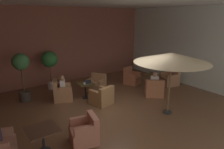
{
  "coord_description": "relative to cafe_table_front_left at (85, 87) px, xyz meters",
  "views": [
    {
      "loc": [
        -4.17,
        -5.43,
        3.45
      ],
      "look_at": [
        0.0,
        0.5,
        1.4
      ],
      "focal_mm": 32.31,
      "sensor_mm": 36.0,
      "label": 1
    }
  ],
  "objects": [
    {
      "name": "armchair_front_left_north",
      "position": [
        -0.95,
        0.37,
        -0.19
      ],
      "size": [
        1.0,
        1.01,
        0.92
      ],
      "color": "#B1784D",
      "rests_on": "ground_plane"
    },
    {
      "name": "ground_plane",
      "position": [
        0.3,
        -2.1,
        -0.53
      ],
      "size": [
        10.07,
        10.05,
        0.02
      ],
      "primitive_type": "cube",
      "color": "brown"
    },
    {
      "name": "patio_umbrella_tall_red",
      "position": [
        1.78,
        -3.1,
        1.58
      ],
      "size": [
        2.64,
        2.64,
        2.29
      ],
      "color": "#2D2D2D",
      "rests_on": "ground_plane"
    },
    {
      "name": "open_laptop",
      "position": [
        0.03,
        -0.11,
        0.2
      ],
      "size": [
        0.34,
        0.27,
        0.2
      ],
      "color": "#9EA0A5",
      "rests_on": "cafe_table_front_left"
    },
    {
      "name": "armchair_front_left_south",
      "position": [
        0.87,
        0.52,
        -0.23
      ],
      "size": [
        1.01,
        1.04,
        0.8
      ],
      "color": "#A7754E",
      "rests_on": "ground_plane"
    },
    {
      "name": "potted_tree_left_corner",
      "position": [
        -2.3,
        1.19,
        0.85
      ],
      "size": [
        0.69,
        0.69,
        2.06
      ],
      "color": "#3C332B",
      "rests_on": "ground_plane"
    },
    {
      "name": "armchair_mid_center_south",
      "position": [
        4.47,
        -0.97,
        -0.22
      ],
      "size": [
        0.95,
        0.95,
        0.81
      ],
      "color": "#AE7552",
      "rests_on": "ground_plane"
    },
    {
      "name": "cafe_table_front_left",
      "position": [
        0.0,
        0.0,
        0.0
      ],
      "size": [
        0.71,
        0.71,
        0.67
      ],
      "color": "black",
      "rests_on": "ground_plane"
    },
    {
      "name": "iced_drink_cup",
      "position": [
        -0.11,
        -0.13,
        0.2
      ],
      "size": [
        0.08,
        0.08,
        0.11
      ],
      "primitive_type": "cylinder",
      "color": "white",
      "rests_on": "cafe_table_front_left"
    },
    {
      "name": "armchair_front_left_east",
      "position": [
        0.22,
        -0.99,
        -0.22
      ],
      "size": [
        0.9,
        0.94,
        0.79
      ],
      "color": "#A47546",
      "rests_on": "ground_plane"
    },
    {
      "name": "cafe_table_front_right",
      "position": [
        -2.69,
        -2.7,
        0.02
      ],
      "size": [
        0.79,
        0.79,
        0.67
      ],
      "color": "black",
      "rests_on": "ground_plane"
    },
    {
      "name": "wall_back_brick",
      "position": [
        0.3,
        2.88,
        1.48
      ],
      "size": [
        10.07,
        0.08,
        4.01
      ],
      "primitive_type": "cube",
      "color": "#925443",
      "rests_on": "ground_plane"
    },
    {
      "name": "cafe_table_mid_center",
      "position": [
        3.38,
        -0.71,
        -0.0
      ],
      "size": [
        0.75,
        0.75,
        0.67
      ],
      "color": "black",
      "rests_on": "ground_plane"
    },
    {
      "name": "potted_tree_mid_right",
      "position": [
        -0.84,
        2.04,
        0.86
      ],
      "size": [
        0.78,
        0.78,
        1.89
      ],
      "color": "silver",
      "rests_on": "ground_plane"
    },
    {
      "name": "wall_right_plain",
      "position": [
        5.3,
        -2.1,
        1.48
      ],
      "size": [
        0.08,
        10.05,
        4.01
      ],
      "primitive_type": "cube",
      "color": "silver",
      "rests_on": "ground_plane"
    },
    {
      "name": "patron_blue_shirt",
      "position": [
        2.69,
        -1.55,
        0.21
      ],
      "size": [
        0.42,
        0.41,
        0.64
      ],
      "color": "silver",
      "rests_on": "ground_plane"
    },
    {
      "name": "armchair_front_right_north",
      "position": [
        -1.59,
        -2.95,
        -0.22
      ],
      "size": [
        0.87,
        0.85,
        0.8
      ],
      "color": "#B56E55",
      "rests_on": "ground_plane"
    },
    {
      "name": "armchair_mid_center_east",
      "position": [
        2.67,
        -1.58,
        -0.21
      ],
      "size": [
        1.1,
        1.09,
        0.82
      ],
      "color": "#AE6844",
      "rests_on": "ground_plane"
    },
    {
      "name": "patron_by_window",
      "position": [
        -0.91,
        0.35,
        0.22
      ],
      "size": [
        0.32,
        0.4,
        0.64
      ],
      "color": "silver",
      "rests_on": "ground_plane"
    },
    {
      "name": "armchair_mid_center_north",
      "position": [
        2.96,
        0.34,
        -0.2
      ],
      "size": [
        0.93,
        0.95,
        0.9
      ],
      "color": "#AE6646",
      "rests_on": "ground_plane"
    }
  ]
}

